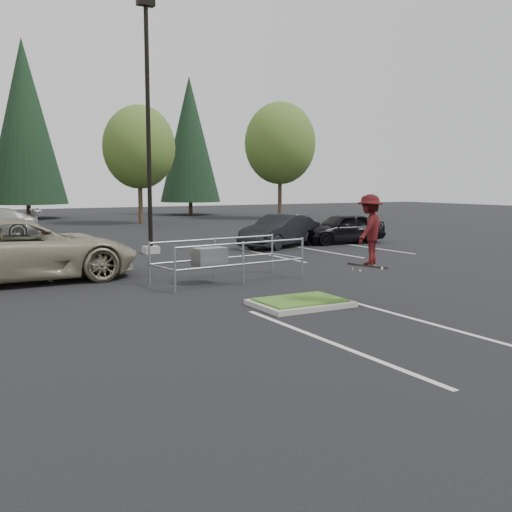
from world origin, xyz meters
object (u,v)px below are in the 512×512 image
decid_c (139,150)px  car_l_tan (22,250)px  conif_b (25,122)px  car_r_charc (280,231)px  decid_d (280,146)px  conif_c (190,140)px  skateboarder (369,230)px  light_pole (149,142)px  car_r_black (342,228)px  cart_corral (214,256)px

decid_c → car_l_tan: 25.80m
conif_b → car_r_charc: bearing=-77.4°
decid_d → conif_c: conif_c is taller
conif_b → skateboarder: size_ratio=8.24×
light_pole → conif_c: 30.72m
decid_c → decid_d: (12.00, 0.50, 0.66)m
conif_c → car_r_black: conif_c is taller
car_l_tan → decid_d: bearing=-47.0°
car_l_tan → car_r_black: 15.87m
decid_d → decid_c: bearing=-177.6°
decid_c → conif_b: 12.51m
skateboarder → car_r_charc: 13.62m
decid_c → skateboarder: 31.39m
cart_corral → car_r_black: 12.85m
decid_d → conif_b: size_ratio=0.65×
cart_corral → car_l_tan: bearing=141.3°
decid_d → conif_c: 10.04m
light_pole → car_r_charc: size_ratio=2.25×
conif_c → cart_corral: (-14.40, -35.56, -6.06)m
conif_c → cart_corral: conif_c is taller
car_r_black → skateboarder: bearing=-30.5°
decid_d → light_pole: bearing=-133.7°
light_pole → skateboarder: size_ratio=5.75×
light_pole → conif_b: conif_b is taller
light_pole → cart_corral: (-0.90, -8.06, -3.77)m
cart_corral → car_r_charc: (6.90, 7.56, -0.05)m
decid_d → skateboarder: bearing=-118.2°
light_pole → conif_b: (-0.50, 28.50, 3.29)m
decid_d → cart_corral: bearing=-124.9°
car_l_tan → car_r_black: (15.22, 4.50, -0.21)m
car_r_black → conif_b: bearing=-156.3°
light_pole → decid_d: 25.37m
cart_corral → skateboarder: size_ratio=2.61×
decid_c → light_pole: bearing=-107.1°
decid_d → skateboarder: (-16.79, -31.33, -4.08)m
decid_c → car_l_tan: (-11.21, -22.83, -4.31)m
light_pole → car_r_charc: light_pole is taller
car_r_black → car_r_charc: bearing=-85.3°
car_l_tan → light_pole: bearing=-51.0°
skateboarder → car_r_black: 15.33m
conif_b → car_r_charc: (6.50, -29.00, -7.11)m
conif_b → conif_c: size_ratio=1.16×
conif_b → cart_corral: conif_b is taller
conif_c → skateboarder: conif_c is taller
light_pole → decid_c: light_pole is taller
decid_d → skateboarder: decid_d is taller
decid_c → car_r_charc: bearing=-88.4°
cart_corral → conif_b: bearing=83.1°
decid_d → conif_b: (-17.99, 10.17, 1.94)m
conif_c → car_r_black: size_ratio=2.91×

